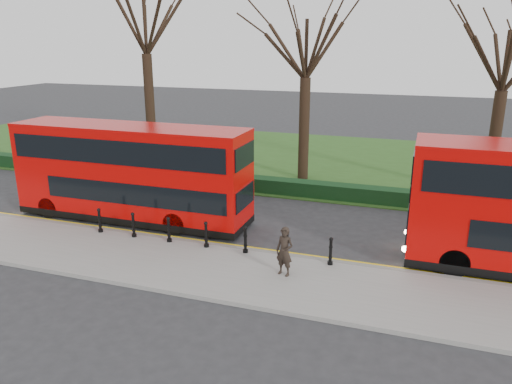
% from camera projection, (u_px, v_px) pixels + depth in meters
% --- Properties ---
extents(ground, '(120.00, 120.00, 0.00)m').
position_uv_depth(ground, '(200.00, 235.00, 21.06)').
color(ground, '#28282B').
rests_on(ground, ground).
extents(pavement, '(60.00, 4.00, 0.15)m').
position_uv_depth(pavement, '(165.00, 262.00, 18.32)').
color(pavement, gray).
rests_on(pavement, ground).
extents(kerb, '(60.00, 0.25, 0.16)m').
position_uv_depth(kerb, '(189.00, 242.00, 20.13)').
color(kerb, slate).
rests_on(kerb, ground).
extents(grass_verge, '(60.00, 18.00, 0.06)m').
position_uv_depth(grass_verge, '(292.00, 158.00, 34.61)').
color(grass_verge, '#2A4E1A').
rests_on(grass_verge, ground).
extents(hedge, '(60.00, 0.90, 0.80)m').
position_uv_depth(hedge, '(253.00, 184.00, 27.09)').
color(hedge, black).
rests_on(hedge, ground).
extents(yellow_line_outer, '(60.00, 0.10, 0.01)m').
position_uv_depth(yellow_line_outer, '(192.00, 241.00, 20.42)').
color(yellow_line_outer, yellow).
rests_on(yellow_line_outer, ground).
extents(yellow_line_inner, '(60.00, 0.10, 0.01)m').
position_uv_depth(yellow_line_inner, '(195.00, 239.00, 20.60)').
color(yellow_line_inner, yellow).
rests_on(yellow_line_inner, ground).
extents(tree_left, '(8.23, 8.23, 12.85)m').
position_uv_depth(tree_left, '(144.00, 14.00, 29.83)').
color(tree_left, black).
rests_on(tree_left, ground).
extents(tree_mid, '(6.84, 6.84, 10.69)m').
position_uv_depth(tree_mid, '(306.00, 42.00, 27.20)').
color(tree_mid, black).
rests_on(tree_mid, ground).
extents(tree_right, '(6.37, 6.37, 9.95)m').
position_uv_depth(tree_right, '(507.00, 54.00, 24.25)').
color(tree_right, black).
rests_on(tree_right, ground).
extents(bollard_row, '(9.90, 0.15, 1.00)m').
position_uv_depth(bollard_row, '(206.00, 235.00, 19.36)').
color(bollard_row, black).
rests_on(bollard_row, pavement).
extents(bus_lead, '(10.86, 2.49, 4.32)m').
position_uv_depth(bus_lead, '(131.00, 173.00, 22.30)').
color(bus_lead, '#B50503').
rests_on(bus_lead, ground).
extents(pedestrian, '(0.72, 0.57, 1.73)m').
position_uv_depth(pedestrian, '(284.00, 251.00, 16.96)').
color(pedestrian, black).
rests_on(pedestrian, pavement).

